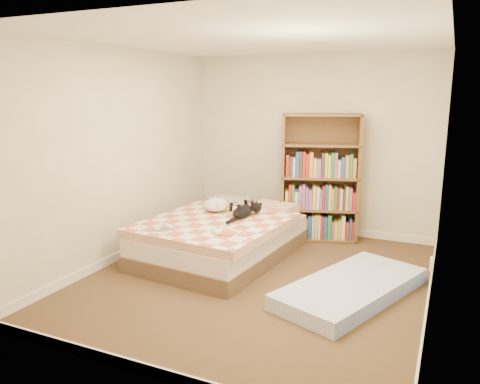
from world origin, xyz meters
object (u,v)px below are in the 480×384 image
at_px(bed, 223,236).
at_px(white_dog, 216,205).
at_px(bookshelf, 320,196).
at_px(floor_mattress, 351,288).
at_px(black_cat, 244,211).

bearing_deg(bed, white_dog, 136.87).
distance_m(bookshelf, white_dog, 1.45).
bearing_deg(white_dog, bookshelf, 33.05).
bearing_deg(white_dog, bed, -56.09).
height_order(bed, bookshelf, bookshelf).
bearing_deg(floor_mattress, white_dog, 179.75).
bearing_deg(black_cat, bookshelf, 79.83).
xyz_separation_m(bed, white_dog, (-0.20, 0.22, 0.33)).
height_order(bookshelf, white_dog, bookshelf).
distance_m(floor_mattress, black_cat, 1.68).
bearing_deg(floor_mattress, black_cat, 176.96).
distance_m(bed, bookshelf, 1.52).
relative_size(bed, white_dog, 5.71).
height_order(bookshelf, floor_mattress, bookshelf).
relative_size(bed, floor_mattress, 1.27).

